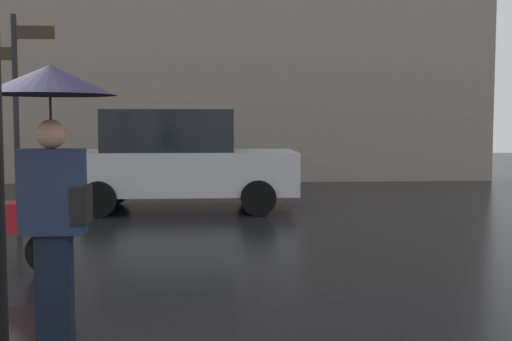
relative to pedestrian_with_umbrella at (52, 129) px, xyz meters
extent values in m
cube|color=black|center=(-0.01, 0.00, -1.18)|extent=(0.26, 0.16, 0.79)
cube|color=#1E2D47|center=(-0.01, 0.00, -0.47)|extent=(0.47, 0.21, 0.64)
sphere|color=tan|center=(-0.01, 0.00, -0.04)|extent=(0.22, 0.22, 0.22)
cube|color=black|center=(0.21, 0.00, -0.56)|extent=(0.12, 0.24, 0.28)
cylinder|color=black|center=(-0.01, 0.00, 0.10)|extent=(0.02, 0.02, 0.30)
cone|color=black|center=(-0.01, 0.00, 0.36)|extent=(0.97, 0.97, 0.22)
cylinder|color=black|center=(-0.59, 2.09, -1.35)|extent=(0.46, 0.09, 0.46)
cube|color=red|center=(-1.05, 2.09, -0.97)|extent=(0.92, 0.32, 0.32)
cylinder|color=black|center=(-0.64, 2.09, -0.62)|extent=(0.06, 0.06, 0.55)
cube|color=silver|center=(0.59, 7.04, -0.87)|extent=(4.21, 1.77, 0.78)
cube|color=black|center=(0.38, 7.04, -0.11)|extent=(2.32, 1.63, 0.75)
cylinder|color=black|center=(1.96, 7.93, -1.27)|extent=(0.62, 0.18, 0.62)
cylinder|color=black|center=(1.96, 6.15, -1.27)|extent=(0.62, 0.18, 0.62)
cylinder|color=black|center=(-0.77, 7.93, -1.27)|extent=(0.62, 0.18, 0.62)
cylinder|color=black|center=(-0.77, 6.15, -1.27)|extent=(0.62, 0.18, 0.62)
cylinder|color=black|center=(-1.60, 4.47, -0.01)|extent=(0.08, 0.08, 3.14)
cube|color=#33281E|center=(-1.32, 4.47, 1.31)|extent=(0.56, 0.04, 0.18)
camera|label=1|loc=(1.20, -4.82, 0.05)|focal=44.79mm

